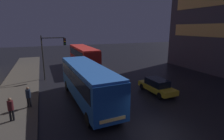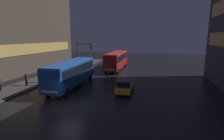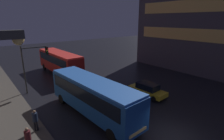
{
  "view_description": "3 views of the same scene",
  "coord_description": "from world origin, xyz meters",
  "views": [
    {
      "loc": [
        -6.26,
        -7.86,
        6.45
      ],
      "look_at": [
        0.75,
        9.71,
        1.87
      ],
      "focal_mm": 28.0,
      "sensor_mm": 36.0,
      "label": 1
    },
    {
      "loc": [
        7.73,
        -13.6,
        6.35
      ],
      "look_at": [
        2.07,
        8.12,
        2.16
      ],
      "focal_mm": 28.0,
      "sensor_mm": 36.0,
      "label": 2
    },
    {
      "loc": [
        -10.36,
        -5.69,
        8.3
      ],
      "look_at": [
        1.57,
        9.16,
        2.77
      ],
      "focal_mm": 28.0,
      "sensor_mm": 36.0,
      "label": 3
    }
  ],
  "objects": [
    {
      "name": "bus_near",
      "position": [
        -2.87,
        6.39,
        2.04
      ],
      "size": [
        2.99,
        10.64,
        3.32
      ],
      "rotation": [
        0.0,
        0.0,
        3.19
      ],
      "color": "#194793",
      "rests_on": "ground"
    },
    {
      "name": "pedestrian_mid",
      "position": [
        -8.63,
        4.94,
        1.16
      ],
      "size": [
        0.51,
        0.51,
        1.69
      ],
      "rotation": [
        0.0,
        0.0,
        0.47
      ],
      "color": "black",
      "rests_on": "sidewalk_left"
    },
    {
      "name": "ground_plane",
      "position": [
        0.0,
        0.0,
        0.0
      ],
      "size": [
        120.0,
        120.0,
        0.0
      ],
      "primitive_type": "plane",
      "color": "black"
    },
    {
      "name": "building_right_block",
      "position": [
        20.47,
        7.88,
        8.27
      ],
      "size": [
        10.07,
        20.95,
        16.54
      ],
      "color": "#423D47",
      "rests_on": "ground"
    },
    {
      "name": "pedestrian_near",
      "position": [
        -7.64,
        6.88,
        1.17
      ],
      "size": [
        0.51,
        0.51,
        1.71
      ],
      "rotation": [
        0.0,
        0.0,
        4.27
      ],
      "color": "black",
      "rests_on": "sidewalk_left"
    },
    {
      "name": "car_taxi",
      "position": [
        4.19,
        6.03,
        0.74
      ],
      "size": [
        1.92,
        4.37,
        1.45
      ],
      "rotation": [
        0.0,
        0.0,
        3.19
      ],
      "color": "gold",
      "rests_on": "ground"
    },
    {
      "name": "traffic_light_main",
      "position": [
        -5.23,
        15.17,
        3.76
      ],
      "size": [
        2.97,
        0.35,
        5.55
      ],
      "color": "#2D2D2D",
      "rests_on": "ground"
    },
    {
      "name": "sidewalk_left",
      "position": [
        -9.0,
        10.0,
        0.07
      ],
      "size": [
        4.0,
        48.0,
        0.15
      ],
      "color": "#47423D",
      "rests_on": "ground"
    },
    {
      "name": "bus_far",
      "position": [
        -0.13,
        20.07,
        2.12
      ],
      "size": [
        2.69,
        10.95,
        3.44
      ],
      "rotation": [
        0.0,
        0.0,
        3.16
      ],
      "color": "#AD1E19",
      "rests_on": "ground"
    },
    {
      "name": "street_lamp_sidewalk",
      "position": [
        -10.08,
        -0.14,
        5.35
      ],
      "size": [
        1.25,
        0.36,
        7.9
      ],
      "color": "#2D2D2D",
      "rests_on": "sidewalk_left"
    }
  ]
}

